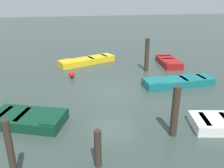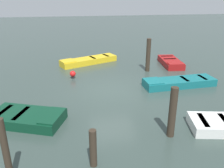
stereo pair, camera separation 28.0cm
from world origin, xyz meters
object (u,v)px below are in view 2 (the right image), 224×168
(marker_buoy, at_px, (73,74))
(rowboat_yellow, at_px, (88,61))
(rowboat_dark_green, at_px, (27,118))
(mooring_piling_far_left, at_px, (93,148))
(rowboat_teal, at_px, (179,82))
(mooring_piling_center, at_px, (148,55))
(mooring_piling_near_left, at_px, (172,113))
(mooring_piling_mid_left, at_px, (6,152))
(rowboat_red, at_px, (171,62))

(marker_buoy, bearing_deg, rowboat_yellow, 159.41)
(rowboat_dark_green, height_order, mooring_piling_far_left, mooring_piling_far_left)
(rowboat_teal, height_order, mooring_piling_center, mooring_piling_center)
(rowboat_dark_green, height_order, rowboat_teal, same)
(mooring_piling_near_left, distance_m, mooring_piling_far_left, 3.14)
(rowboat_yellow, height_order, mooring_piling_center, mooring_piling_center)
(mooring_piling_center, distance_m, marker_buoy, 4.98)
(rowboat_teal, relative_size, mooring_piling_near_left, 2.14)
(rowboat_yellow, xyz_separation_m, mooring_piling_center, (2.38, 3.73, 0.86))
(mooring_piling_mid_left, bearing_deg, mooring_piling_near_left, 105.31)
(mooring_piling_mid_left, relative_size, mooring_piling_center, 0.93)
(rowboat_teal, xyz_separation_m, mooring_piling_mid_left, (5.99, -7.56, 0.78))
(mooring_piling_near_left, height_order, mooring_piling_center, mooring_piling_center)
(mooring_piling_far_left, bearing_deg, mooring_piling_center, 153.17)
(mooring_piling_far_left, bearing_deg, rowboat_red, 146.43)
(rowboat_teal, height_order, marker_buoy, marker_buoy)
(rowboat_yellow, xyz_separation_m, marker_buoy, (3.05, -1.15, 0.07))
(rowboat_dark_green, relative_size, rowboat_teal, 0.79)
(rowboat_red, distance_m, rowboat_dark_green, 10.96)
(rowboat_dark_green, distance_m, marker_buoy, 5.24)
(rowboat_dark_green, height_order, mooring_piling_mid_left, mooring_piling_mid_left)
(rowboat_dark_green, distance_m, mooring_piling_center, 8.77)
(mooring_piling_mid_left, bearing_deg, rowboat_red, 138.68)
(mooring_piling_mid_left, height_order, mooring_piling_center, mooring_piling_center)
(rowboat_red, bearing_deg, marker_buoy, -71.41)
(rowboat_teal, xyz_separation_m, mooring_piling_center, (-2.83, -0.93, 0.86))
(rowboat_red, height_order, mooring_piling_center, mooring_piling_center)
(rowboat_red, height_order, marker_buoy, marker_buoy)
(rowboat_red, xyz_separation_m, rowboat_yellow, (-1.35, -5.76, -0.00))
(rowboat_yellow, relative_size, mooring_piling_near_left, 2.22)
(mooring_piling_far_left, distance_m, mooring_piling_center, 9.57)
(rowboat_yellow, distance_m, mooring_piling_far_left, 10.93)
(mooring_piling_mid_left, relative_size, marker_buoy, 4.15)
(rowboat_teal, distance_m, mooring_piling_center, 3.10)
(mooring_piling_far_left, bearing_deg, mooring_piling_mid_left, -82.78)
(mooring_piling_near_left, bearing_deg, rowboat_yellow, -166.60)
(mooring_piling_far_left, bearing_deg, mooring_piling_near_left, 111.35)
(mooring_piling_mid_left, bearing_deg, mooring_piling_center, 143.06)
(mooring_piling_far_left, bearing_deg, marker_buoy, -175.92)
(rowboat_red, bearing_deg, mooring_piling_near_left, -17.41)
(rowboat_yellow, height_order, mooring_piling_far_left, mooring_piling_far_left)
(rowboat_dark_green, relative_size, mooring_piling_near_left, 1.69)
(mooring_piling_near_left, relative_size, mooring_piling_far_left, 1.54)
(rowboat_red, bearing_deg, mooring_piling_center, -58.37)
(rowboat_dark_green, distance_m, rowboat_teal, 8.13)
(mooring_piling_near_left, bearing_deg, mooring_piling_far_left, -68.65)
(rowboat_red, relative_size, mooring_piling_far_left, 2.33)
(rowboat_red, height_order, rowboat_dark_green, same)
(rowboat_dark_green, relative_size, mooring_piling_far_left, 2.61)
(rowboat_teal, bearing_deg, rowboat_dark_green, 15.88)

